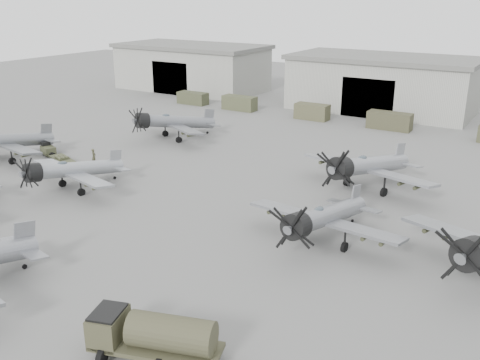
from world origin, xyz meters
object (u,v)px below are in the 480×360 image
Objects in this scene: tug_trailer at (53,154)px; aircraft_mid_0 at (0,141)px; fuel_tanker at (154,334)px; aircraft_mid_2 at (322,218)px; ground_crew at (94,157)px; aircraft_far_0 at (170,122)px; aircraft_mid_1 at (69,170)px; aircraft_far_1 at (366,166)px.

aircraft_mid_0 is at bearing -117.53° from tug_trailer.
aircraft_mid_0 is at bearing 137.17° from fuel_tanker.
aircraft_mid_2 is 30.22m from ground_crew.
aircraft_mid_2 is 0.99× the size of aircraft_far_0.
fuel_tanker is 0.98× the size of tug_trailer.
aircraft_mid_1 is at bearing -173.38° from ground_crew.
aircraft_mid_2 is at bearing -7.52° from aircraft_far_0.
aircraft_far_0 is at bearing -176.25° from aircraft_far_1.
aircraft_mid_2 is at bearing 7.48° from aircraft_mid_0.
aircraft_far_0 is 44.39m from fuel_tanker.
aircraft_far_0 reaches higher than aircraft_mid_1.
aircraft_far_0 reaches higher than tug_trailer.
aircraft_far_1 is at bearing 26.42° from aircraft_mid_0.
aircraft_mid_0 is 1.79× the size of fuel_tanker.
aircraft_mid_0 is 41.37m from fuel_tanker.
aircraft_mid_2 is (39.42, -0.73, -0.06)m from aircraft_mid_0.
aircraft_mid_0 is 40.10m from aircraft_far_1.
aircraft_mid_1 is at bearing -2.20° from aircraft_mid_0.
aircraft_mid_1 is at bearing -54.49° from aircraft_far_0.
tug_trailer is 5.77m from ground_crew.
aircraft_far_1 is at bearing 44.17° from aircraft_mid_1.
aircraft_far_1 is at bearing 13.97° from aircraft_far_0.
fuel_tanker is at bearing -153.53° from ground_crew.
ground_crew is at bearing 27.53° from tug_trailer.
aircraft_far_1 is 1.89× the size of tug_trailer.
aircraft_mid_0 is 1.03× the size of aircraft_mid_2.
aircraft_mid_2 reaches higher than tug_trailer.
aircraft_far_0 is 7.08× the size of ground_crew.
aircraft_mid_0 is 7.24× the size of ground_crew.
ground_crew is at bearing 123.58° from fuel_tanker.
tug_trailer is (-34.14, -8.50, -1.97)m from aircraft_far_1.
ground_crew is at bearing -67.98° from aircraft_far_0.
aircraft_mid_1 is 1.64× the size of fuel_tanker.
aircraft_far_0 is 28.36m from aircraft_far_1.
aircraft_far_0 reaches higher than fuel_tanker.
aircraft_mid_2 is 34.38m from aircraft_far_0.
aircraft_far_0 is 15.17m from tug_trailer.
fuel_tanker is at bearing -77.09° from aircraft_far_1.
aircraft_far_1 is at bearing -99.70° from ground_crew.
aircraft_far_1 reaches higher than aircraft_mid_1.
aircraft_far_1 is 35.24m from tug_trailer.
tug_trailer is (-6.26, -13.70, -1.80)m from aircraft_far_0.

